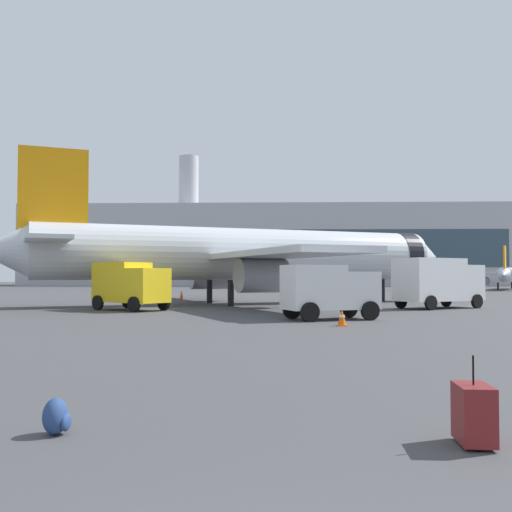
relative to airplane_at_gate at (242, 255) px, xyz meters
The scene contains 11 objects.
airplane_at_gate is the anchor object (origin of this frame).
airplane_taxiing 60.77m from the airplane_at_gate, 51.50° to the left, with size 18.72×20.37×6.32m.
service_truck 10.40m from the airplane_at_gate, 128.75° to the right, with size 5.16×4.63×2.90m.
fuel_truck 14.02m from the airplane_at_gate, 22.20° to the right, with size 6.34×5.28×3.20m.
cargo_van 16.27m from the airplane_at_gate, 71.96° to the right, with size 4.82×3.59×2.60m.
safety_cone_near 19.80m from the airplane_at_gate, 74.51° to the right, with size 0.44×0.44×0.70m.
safety_cone_mid 11.69m from the airplane_at_gate, 122.41° to the left, with size 0.44×0.44×0.79m.
safety_cone_far 7.90m from the airplane_at_gate, 33.59° to the left, with size 0.44×0.44×0.82m.
rolling_suitcase 36.69m from the airplane_at_gate, 82.32° to the right, with size 0.43×0.66×1.10m.
traveller_backpack 36.06m from the airplane_at_gate, 90.66° to the right, with size 0.36×0.40×0.48m.
terminal_building 89.43m from the airplane_at_gate, 89.88° to the left, with size 104.00×23.21×29.21m.
Camera 1 is at (0.02, -2.81, 2.08)m, focal length 41.61 mm.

